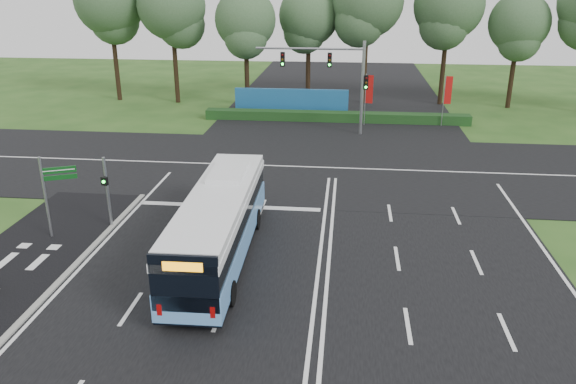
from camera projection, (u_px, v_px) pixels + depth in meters
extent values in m
plane|color=#264C19|center=(320.00, 255.00, 24.32)|extent=(120.00, 120.00, 0.00)
cube|color=black|center=(320.00, 255.00, 24.31)|extent=(20.00, 120.00, 0.04)
cube|color=black|center=(330.00, 168.00, 35.46)|extent=(120.00, 14.00, 0.05)
cube|color=black|center=(9.00, 274.00, 22.77)|extent=(5.00, 18.00, 0.06)
cube|color=gray|center=(65.00, 276.00, 22.52)|extent=(0.25, 18.00, 0.12)
cube|color=#629EE3|center=(220.00, 237.00, 23.69)|extent=(2.59, 11.36, 1.04)
cube|color=black|center=(220.00, 247.00, 23.86)|extent=(2.56, 11.30, 0.28)
cube|color=black|center=(219.00, 217.00, 23.35)|extent=(2.49, 11.18, 0.90)
cube|color=white|center=(218.00, 204.00, 23.15)|extent=(2.59, 11.36, 0.33)
cube|color=white|center=(218.00, 197.00, 23.04)|extent=(2.53, 10.90, 0.33)
cube|color=white|center=(228.00, 172.00, 25.13)|extent=(1.57, 2.86, 0.24)
cube|color=black|center=(184.00, 284.00, 18.13)|extent=(2.29, 0.17, 2.07)
cube|color=orange|center=(183.00, 267.00, 17.86)|extent=(1.32, 0.09, 0.33)
cylinder|color=black|center=(211.00, 218.00, 26.95)|extent=(0.28, 0.99, 0.98)
cylinder|color=black|center=(256.00, 219.00, 26.77)|extent=(0.28, 0.99, 0.98)
cylinder|color=black|center=(172.00, 291.00, 20.63)|extent=(0.28, 0.99, 0.98)
cylinder|color=black|center=(231.00, 293.00, 20.45)|extent=(0.28, 0.99, 0.98)
cylinder|color=gray|center=(108.00, 193.00, 26.53)|extent=(0.14, 0.14, 3.51)
cube|color=black|center=(105.00, 181.00, 26.13)|extent=(0.31, 0.24, 0.40)
sphere|color=#19F233|center=(104.00, 182.00, 26.04)|extent=(0.14, 0.14, 0.14)
cylinder|color=gray|center=(46.00, 198.00, 25.33)|extent=(0.12, 0.12, 3.90)
cube|color=#0B4213|center=(59.00, 170.00, 25.08)|extent=(1.37, 0.64, 0.29)
cube|color=#0B4213|center=(60.00, 177.00, 25.20)|extent=(1.37, 0.64, 0.21)
cube|color=white|center=(59.00, 170.00, 25.05)|extent=(1.26, 0.55, 0.04)
cylinder|color=gray|center=(365.00, 100.00, 45.03)|extent=(0.07, 0.07, 4.19)
cube|color=#A9110E|center=(370.00, 89.00, 44.63)|extent=(0.56, 0.14, 2.23)
cylinder|color=gray|center=(443.00, 101.00, 44.81)|extent=(0.06, 0.06, 4.12)
cube|color=#A9110E|center=(448.00, 90.00, 44.49)|extent=(0.55, 0.08, 2.20)
cylinder|color=gray|center=(362.00, 89.00, 41.92)|extent=(0.24, 0.24, 7.00)
cylinder|color=gray|center=(310.00, 49.00, 41.28)|extent=(8.00, 0.16, 0.16)
cube|color=black|center=(330.00, 60.00, 41.42)|extent=(0.32, 0.28, 1.05)
cube|color=black|center=(283.00, 59.00, 41.76)|extent=(0.32, 0.28, 1.05)
cube|color=black|center=(366.00, 82.00, 41.71)|extent=(0.32, 0.28, 1.05)
cube|color=#153A16|center=(336.00, 117.00, 46.94)|extent=(22.00, 1.20, 0.80)
cube|color=#1A588F|center=(291.00, 101.00, 49.41)|extent=(10.00, 0.30, 2.20)
cylinder|color=black|center=(115.00, 54.00, 53.91)|extent=(0.44, 0.44, 8.86)
sphere|color=#385833|center=(109.00, 0.00, 52.16)|extent=(6.53, 6.53, 6.53)
cylinder|color=black|center=(175.00, 58.00, 52.87)|extent=(0.44, 0.44, 8.47)
sphere|color=#385833|center=(171.00, 6.00, 51.20)|extent=(6.24, 6.24, 6.24)
cylinder|color=black|center=(247.00, 66.00, 51.52)|extent=(0.44, 0.44, 7.43)
sphere|color=#385833|center=(245.00, 19.00, 50.05)|extent=(5.48, 5.48, 5.48)
cylinder|color=black|center=(308.00, 61.00, 53.72)|extent=(0.44, 0.44, 7.60)
sphere|color=#385833|center=(309.00, 15.00, 52.22)|extent=(5.60, 5.60, 5.60)
cylinder|color=black|center=(365.00, 56.00, 52.44)|extent=(0.44, 0.44, 8.85)
sphere|color=#385833|center=(368.00, 1.00, 50.70)|extent=(6.52, 6.52, 6.52)
cylinder|color=black|center=(444.00, 59.00, 51.96)|extent=(0.44, 0.44, 8.57)
sphere|color=#385833|center=(449.00, 5.00, 50.27)|extent=(6.31, 6.31, 6.31)
cylinder|color=black|center=(513.00, 69.00, 50.84)|extent=(0.44, 0.44, 7.17)
sphere|color=#385833|center=(519.00, 23.00, 49.43)|extent=(5.28, 5.28, 5.28)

